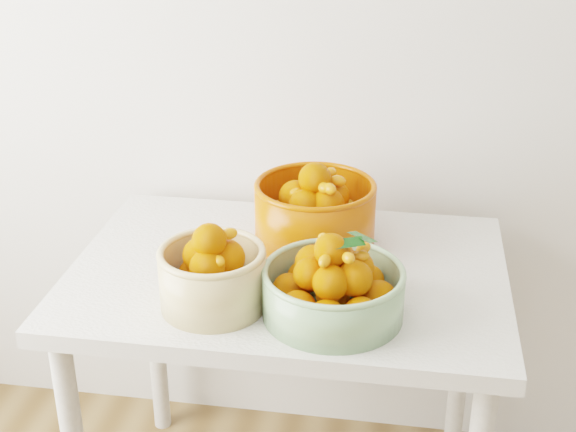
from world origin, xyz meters
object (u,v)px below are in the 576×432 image
object	(u,v)px
table	(288,304)
bowl_cream	(212,275)
bowl_green	(333,288)
bowl_orange	(315,212)

from	to	relation	value
table	bowl_cream	xyz separation A→B (m)	(-0.13, -0.19, 0.17)
table	bowl_green	bearing A→B (deg)	-56.21
bowl_green	bowl_orange	bearing A→B (deg)	103.90
bowl_green	bowl_orange	distance (m)	0.33
bowl_cream	bowl_green	world-z (taller)	bowl_cream
table	bowl_green	size ratio (longest dim) A/B	2.96
table	bowl_orange	size ratio (longest dim) A/B	2.67
bowl_green	table	bearing A→B (deg)	123.79
bowl_orange	bowl_cream	bearing A→B (deg)	-118.18
table	bowl_orange	distance (m)	0.23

